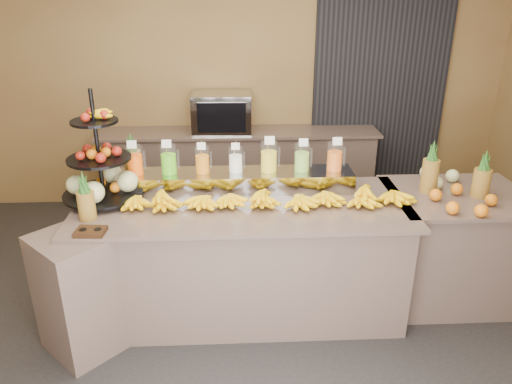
{
  "coord_description": "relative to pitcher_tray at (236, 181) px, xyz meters",
  "views": [
    {
      "loc": [
        -0.06,
        -3.1,
        2.48
      ],
      "look_at": [
        0.1,
        0.3,
        1.02
      ],
      "focal_mm": 35.0,
      "sensor_mm": 36.0,
      "label": 1
    }
  ],
  "objects": [
    {
      "name": "ground",
      "position": [
        0.05,
        -0.58,
        -1.01
      ],
      "size": [
        6.0,
        6.0,
        0.0
      ],
      "primitive_type": "plane",
      "color": "black",
      "rests_on": "ground"
    },
    {
      "name": "room_envelope",
      "position": [
        0.23,
        0.21,
        0.87
      ],
      "size": [
        6.04,
        5.02,
        2.82
      ],
      "color": "brown",
      "rests_on": "ground"
    },
    {
      "name": "buffet_counter",
      "position": [
        -0.07,
        -0.32,
        -0.54
      ],
      "size": [
        2.75,
        1.25,
        0.93
      ],
      "color": "gray",
      "rests_on": "ground"
    },
    {
      "name": "right_counter",
      "position": [
        1.75,
        -0.18,
        -0.54
      ],
      "size": [
        1.08,
        0.88,
        0.93
      ],
      "color": "gray",
      "rests_on": "ground"
    },
    {
      "name": "back_ledge",
      "position": [
        0.05,
        1.67,
        -0.54
      ],
      "size": [
        3.1,
        0.55,
        0.93
      ],
      "color": "gray",
      "rests_on": "ground"
    },
    {
      "name": "pitcher_tray",
      "position": [
        0.0,
        0.0,
        0.0
      ],
      "size": [
        1.85,
        0.3,
        0.15
      ],
      "primitive_type": "cube",
      "color": "gray",
      "rests_on": "buffet_counter"
    },
    {
      "name": "juice_pitcher_orange_a",
      "position": [
        -0.78,
        -0.0,
        0.18
      ],
      "size": [
        0.12,
        0.13,
        0.3
      ],
      "color": "silver",
      "rests_on": "pitcher_tray"
    },
    {
      "name": "juice_pitcher_green",
      "position": [
        -0.52,
        -0.0,
        0.18
      ],
      "size": [
        0.12,
        0.13,
        0.3
      ],
      "color": "silver",
      "rests_on": "pitcher_tray"
    },
    {
      "name": "juice_pitcher_orange_b",
      "position": [
        -0.26,
        -0.0,
        0.17
      ],
      "size": [
        0.11,
        0.12,
        0.27
      ],
      "color": "silver",
      "rests_on": "pitcher_tray"
    },
    {
      "name": "juice_pitcher_milk",
      "position": [
        -0.0,
        -0.0,
        0.16
      ],
      "size": [
        0.11,
        0.11,
        0.26
      ],
      "color": "silver",
      "rests_on": "pitcher_tray"
    },
    {
      "name": "juice_pitcher_lemon",
      "position": [
        0.26,
        -0.0,
        0.18
      ],
      "size": [
        0.13,
        0.14,
        0.32
      ],
      "color": "silver",
      "rests_on": "pitcher_tray"
    },
    {
      "name": "juice_pitcher_lime",
      "position": [
        0.52,
        -0.0,
        0.17
      ],
      "size": [
        0.12,
        0.13,
        0.29
      ],
      "color": "silver",
      "rests_on": "pitcher_tray"
    },
    {
      "name": "juice_pitcher_orange_c",
      "position": [
        0.78,
        -0.0,
        0.18
      ],
      "size": [
        0.12,
        0.13,
        0.3
      ],
      "color": "silver",
      "rests_on": "pitcher_tray"
    },
    {
      "name": "banana_heap",
      "position": [
        0.22,
        -0.29,
        -0.01
      ],
      "size": [
        2.18,
        0.2,
        0.18
      ],
      "color": "yellow",
      "rests_on": "buffet_counter"
    },
    {
      "name": "fruit_stand",
      "position": [
        -0.97,
        -0.14,
        0.14
      ],
      "size": [
        0.71,
        0.71,
        0.85
      ],
      "rotation": [
        0.0,
        0.0,
        -0.21
      ],
      "color": "black",
      "rests_on": "buffet_counter"
    },
    {
      "name": "condiment_caddy",
      "position": [
        -0.97,
        -0.71,
        -0.06
      ],
      "size": [
        0.21,
        0.16,
        0.03
      ],
      "primitive_type": "cube",
      "rotation": [
        0.0,
        0.0,
        -0.08
      ],
      "color": "black",
      "rests_on": "buffet_counter"
    },
    {
      "name": "pineapple_left_a",
      "position": [
        -1.04,
        -0.48,
        0.06
      ],
      "size": [
        0.12,
        0.12,
        0.36
      ],
      "rotation": [
        0.0,
        0.0,
        0.02
      ],
      "color": "brown",
      "rests_on": "buffet_counter"
    },
    {
      "name": "pineapple_left_b",
      "position": [
        -0.84,
        0.22,
        0.08
      ],
      "size": [
        0.14,
        0.14,
        0.42
      ],
      "rotation": [
        0.0,
        0.0,
        0.09
      ],
      "color": "brown",
      "rests_on": "buffet_counter"
    },
    {
      "name": "right_fruit_pile",
      "position": [
        1.67,
        -0.28,
        0.01
      ],
      "size": [
        0.5,
        0.48,
        0.27
      ],
      "color": "brown",
      "rests_on": "right_counter"
    },
    {
      "name": "oven_warmer",
      "position": [
        -0.13,
        1.67,
        0.14
      ],
      "size": [
        0.65,
        0.46,
        0.43
      ],
      "primitive_type": "cube",
      "rotation": [
        0.0,
        0.0,
        -0.02
      ],
      "color": "gray",
      "rests_on": "back_ledge"
    }
  ]
}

